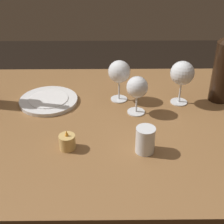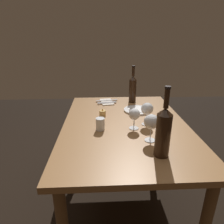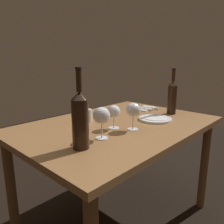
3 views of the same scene
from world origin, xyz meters
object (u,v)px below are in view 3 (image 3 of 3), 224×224
object	(u,v)px
wine_bottle_second	(172,96)
folded_napkin	(145,108)
wine_glass_right	(114,112)
dinner_plate	(155,119)
wine_glass_centre	(133,110)
water_tumbler	(88,116)
wine_bottle	(80,119)
table_knife	(147,107)
fork_inner	(144,108)
fork_outer	(142,109)
votive_candle	(114,113)
wine_glass_left	(102,116)

from	to	relation	value
wine_bottle_second	folded_napkin	bearing A→B (deg)	88.92
wine_glass_right	dinner_plate	distance (m)	0.36
wine_glass_centre	water_tumbler	world-z (taller)	wine_glass_centre
wine_bottle	folded_napkin	bearing A→B (deg)	16.34
dinner_plate	table_knife	size ratio (longest dim) A/B	1.08
wine_glass_centre	fork_inner	xyz separation A→B (m)	(0.50, 0.27, -0.11)
fork_outer	votive_candle	bearing A→B (deg)	171.96
wine_glass_left	table_knife	bearing A→B (deg)	17.38
table_knife	wine_glass_right	bearing A→B (deg)	-164.25
water_tumbler	votive_candle	world-z (taller)	water_tumbler
wine_glass_centre	wine_bottle	bearing A→B (deg)	179.48
water_tumbler	wine_bottle_second	bearing A→B (deg)	-27.44
wine_bottle	wine_bottle_second	bearing A→B (deg)	1.46
table_knife	votive_candle	bearing A→B (deg)	173.63
wine_glass_right	wine_glass_centre	world-z (taller)	wine_glass_centre
wine_glass_centre	fork_outer	bearing A→B (deg)	30.02
wine_glass_right	fork_inner	size ratio (longest dim) A/B	0.81
wine_bottle_second	dinner_plate	size ratio (longest dim) A/B	1.53
wine_glass_right	votive_candle	size ratio (longest dim) A/B	2.17
wine_bottle	votive_candle	distance (m)	0.66
water_tumbler	fork_inner	world-z (taller)	water_tumbler
fork_outer	water_tumbler	bearing A→B (deg)	173.75
folded_napkin	wine_bottle	bearing A→B (deg)	-163.66
wine_glass_right	wine_bottle	distance (m)	0.35
wine_bottle_second	table_knife	world-z (taller)	wine_bottle_second
fork_inner	table_knife	distance (m)	0.06
votive_candle	folded_napkin	xyz separation A→B (m)	(0.35, -0.04, -0.02)
fork_inner	folded_napkin	bearing A→B (deg)	0.00
wine_glass_centre	water_tumbler	size ratio (longest dim) A/B	1.93
wine_glass_left	wine_glass_right	distance (m)	0.19
dinner_plate	table_knife	xyz separation A→B (m)	(0.27, 0.25, 0.00)
water_tumbler	dinner_plate	xyz separation A→B (m)	(0.35, -0.31, -0.03)
fork_inner	votive_candle	bearing A→B (deg)	172.57
water_tumbler	fork_outer	size ratio (longest dim) A/B	0.47
wine_glass_right	wine_glass_centre	xyz separation A→B (m)	(0.06, -0.10, 0.02)
table_knife	water_tumbler	bearing A→B (deg)	174.55
wine_glass_left	table_knife	distance (m)	0.83
wine_glass_left	fork_outer	world-z (taller)	wine_glass_left
wine_bottle	fork_outer	size ratio (longest dim) A/B	2.12
wine_bottle	votive_candle	size ratio (longest dim) A/B	5.69
wine_glass_centre	votive_candle	distance (m)	0.37
water_tumbler	table_knife	distance (m)	0.63
wine_glass_right	fork_outer	bearing A→B (deg)	17.98
wine_bottle	fork_inner	xyz separation A→B (m)	(0.89, 0.27, -0.13)
wine_glass_left	table_knife	world-z (taller)	wine_glass_left
wine_glass_left	wine_bottle	world-z (taller)	wine_bottle
wine_glass_left	table_knife	xyz separation A→B (m)	(0.79, 0.25, -0.11)
dinner_plate	folded_napkin	world-z (taller)	dinner_plate
wine_bottle	table_knife	distance (m)	0.99
wine_glass_right	wine_glass_left	bearing A→B (deg)	-157.13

